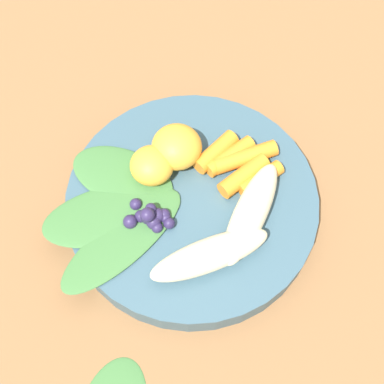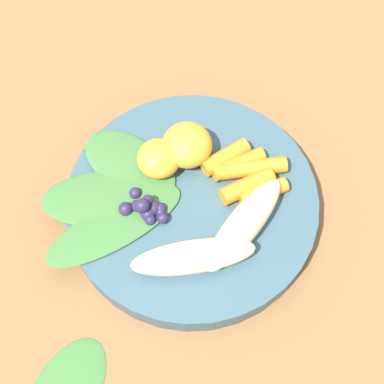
{
  "view_description": "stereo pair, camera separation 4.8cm",
  "coord_description": "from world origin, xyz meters",
  "views": [
    {
      "loc": [
        -0.22,
        -0.05,
        0.47
      ],
      "look_at": [
        0.0,
        0.0,
        0.04
      ],
      "focal_mm": 48.45,
      "sensor_mm": 36.0,
      "label": 1
    },
    {
      "loc": [
        -0.2,
        -0.1,
        0.47
      ],
      "look_at": [
        0.0,
        0.0,
        0.04
      ],
      "focal_mm": 48.45,
      "sensor_mm": 36.0,
      "label": 2
    }
  ],
  "objects": [
    {
      "name": "banana_peeled_left",
      "position": [
        -0.01,
        -0.06,
        0.04
      ],
      "size": [
        0.11,
        0.05,
        0.03
      ],
      "primitive_type": "ellipsoid",
      "rotation": [
        0.0,
        0.0,
        6.07
      ],
      "color": "beige",
      "rests_on": "bowl"
    },
    {
      "name": "kale_leaf_right",
      "position": [
        -0.04,
        0.07,
        0.03
      ],
      "size": [
        0.12,
        0.14,
        0.01
      ],
      "primitive_type": "ellipsoid",
      "rotation": [
        0.0,
        0.0,
        8.34
      ],
      "color": "#3D7038",
      "rests_on": "bowl"
    },
    {
      "name": "carrot_mid_left",
      "position": [
        0.03,
        -0.04,
        0.04
      ],
      "size": [
        0.05,
        0.05,
        0.02
      ],
      "primitive_type": "cylinder",
      "rotation": [
        0.0,
        1.57,
        5.63
      ],
      "color": "orange",
      "rests_on": "bowl"
    },
    {
      "name": "carrot_small",
      "position": [
        0.05,
        -0.01,
        0.04
      ],
      "size": [
        0.05,
        0.04,
        0.02
      ],
      "primitive_type": "cylinder",
      "rotation": [
        0.0,
        1.57,
        5.74
      ],
      "color": "orange",
      "rests_on": "bowl"
    },
    {
      "name": "bowl",
      "position": [
        0.0,
        0.0,
        0.01
      ],
      "size": [
        0.24,
        0.24,
        0.03
      ],
      "primitive_type": "cylinder",
      "color": "#385666",
      "rests_on": "ground_plane"
    },
    {
      "name": "carrot_mid_right",
      "position": [
        0.05,
        -0.04,
        0.04
      ],
      "size": [
        0.05,
        0.06,
        0.02
      ],
      "primitive_type": "cylinder",
      "rotation": [
        0.0,
        1.57,
        5.29
      ],
      "color": "orange",
      "rests_on": "bowl"
    },
    {
      "name": "orange_segment_near",
      "position": [
        0.02,
        0.04,
        0.04
      ],
      "size": [
        0.04,
        0.04,
        0.03
      ],
      "primitive_type": "ellipsoid",
      "color": "#F4A833",
      "rests_on": "bowl"
    },
    {
      "name": "carrot_rear",
      "position": [
        0.05,
        -0.03,
        0.04
      ],
      "size": [
        0.05,
        0.05,
        0.02
      ],
      "primitive_type": "cylinder",
      "rotation": [
        0.0,
        1.57,
        5.6
      ],
      "color": "orange",
      "rests_on": "bowl"
    },
    {
      "name": "carrot_front",
      "position": [
        0.03,
        -0.06,
        0.04
      ],
      "size": [
        0.04,
        0.04,
        0.01
      ],
      "primitive_type": "cylinder",
      "rotation": [
        0.0,
        1.57,
        5.55
      ],
      "color": "orange",
      "rests_on": "bowl"
    },
    {
      "name": "kale_leaf_left",
      "position": [
        0.01,
        0.07,
        0.03
      ],
      "size": [
        0.08,
        0.11,
        0.01
      ],
      "primitive_type": "ellipsoid",
      "rotation": [
        0.0,
        0.0,
        7.65
      ],
      "color": "#3D7038",
      "rests_on": "bowl"
    },
    {
      "name": "orange_segment_far",
      "position": [
        0.04,
        0.02,
        0.05
      ],
      "size": [
        0.05,
        0.05,
        0.04
      ],
      "primitive_type": "ellipsoid",
      "color": "#F4A833",
      "rests_on": "bowl"
    },
    {
      "name": "banana_peeled_right",
      "position": [
        -0.06,
        -0.03,
        0.04
      ],
      "size": [
        0.09,
        0.11,
        0.03
      ],
      "primitive_type": "ellipsoid",
      "rotation": [
        0.0,
        0.0,
        5.31
      ],
      "color": "beige",
      "rests_on": "bowl"
    },
    {
      "name": "ground_plane",
      "position": [
        0.0,
        0.0,
        0.0
      ],
      "size": [
        2.4,
        2.4,
        0.0
      ],
      "primitive_type": "plane",
      "color": "brown"
    },
    {
      "name": "kale_leaf_rear",
      "position": [
        -0.06,
        0.05,
        0.03
      ],
      "size": [
        0.14,
        0.11,
        0.01
      ],
      "primitive_type": "ellipsoid",
      "rotation": [
        0.0,
        0.0,
        8.86
      ],
      "color": "#3D7038",
      "rests_on": "bowl"
    },
    {
      "name": "blueberry_pile",
      "position": [
        -0.03,
        0.03,
        0.04
      ],
      "size": [
        0.03,
        0.05,
        0.02
      ],
      "color": "#2D234C",
      "rests_on": "bowl"
    }
  ]
}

